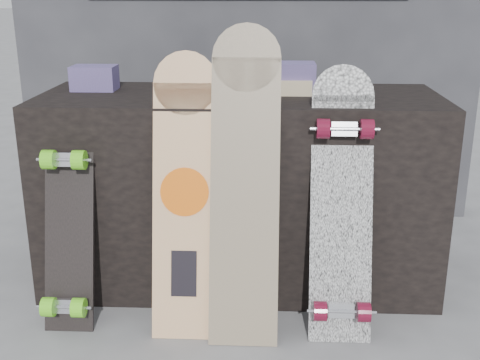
{
  "coord_description": "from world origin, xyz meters",
  "views": [
    {
      "loc": [
        0.11,
        -1.88,
        1.22
      ],
      "look_at": [
        0.02,
        0.2,
        0.54
      ],
      "focal_mm": 45.0,
      "sensor_mm": 36.0,
      "label": 1
    }
  ],
  "objects_px": {
    "longboard_geisha": "(185,188)",
    "longboard_cascadia": "(342,201)",
    "vendor_table": "(240,189)",
    "longboard_celtic": "(245,174)",
    "skateboard_dark": "(68,219)"
  },
  "relations": [
    {
      "from": "longboard_geisha",
      "to": "skateboard_dark",
      "type": "xyz_separation_m",
      "value": [
        -0.43,
        -0.02,
        -0.12
      ]
    },
    {
      "from": "vendor_table",
      "to": "longboard_cascadia",
      "type": "xyz_separation_m",
      "value": [
        0.38,
        -0.37,
        0.09
      ]
    },
    {
      "from": "longboard_geisha",
      "to": "skateboard_dark",
      "type": "bearing_deg",
      "value": -177.84
    },
    {
      "from": "skateboard_dark",
      "to": "longboard_geisha",
      "type": "bearing_deg",
      "value": 2.16
    },
    {
      "from": "longboard_geisha",
      "to": "longboard_cascadia",
      "type": "height_order",
      "value": "longboard_geisha"
    },
    {
      "from": "longboard_celtic",
      "to": "skateboard_dark",
      "type": "height_order",
      "value": "longboard_celtic"
    },
    {
      "from": "longboard_geisha",
      "to": "longboard_celtic",
      "type": "height_order",
      "value": "longboard_celtic"
    },
    {
      "from": "longboard_celtic",
      "to": "longboard_geisha",
      "type": "bearing_deg",
      "value": 179.96
    },
    {
      "from": "vendor_table",
      "to": "longboard_geisha",
      "type": "height_order",
      "value": "longboard_geisha"
    },
    {
      "from": "longboard_cascadia",
      "to": "skateboard_dark",
      "type": "distance_m",
      "value": 0.99
    },
    {
      "from": "longboard_celtic",
      "to": "longboard_cascadia",
      "type": "bearing_deg",
      "value": -0.27
    },
    {
      "from": "longboard_celtic",
      "to": "skateboard_dark",
      "type": "distance_m",
      "value": 0.67
    },
    {
      "from": "vendor_table",
      "to": "longboard_cascadia",
      "type": "relative_size",
      "value": 1.68
    },
    {
      "from": "longboard_celtic",
      "to": "skateboard_dark",
      "type": "bearing_deg",
      "value": -178.57
    },
    {
      "from": "longboard_celtic",
      "to": "longboard_cascadia",
      "type": "relative_size",
      "value": 1.15
    }
  ]
}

